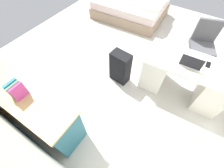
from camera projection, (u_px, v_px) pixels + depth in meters
name	position (u px, v px, depth m)	size (l,w,h in m)	color
ground_plane	(135.00, 62.00, 3.37)	(5.89, 5.89, 0.00)	beige
wall_back	(6.00, 138.00, 1.14)	(4.20, 0.10, 2.52)	silver
desk	(184.00, 78.00, 2.61)	(1.47, 0.73, 0.74)	silver
office_chair	(201.00, 47.00, 3.03)	(0.59, 0.59, 0.94)	black
credenza	(29.00, 105.00, 2.28)	(1.80, 0.48, 0.79)	#235B6B
bed	(131.00, 8.00, 4.31)	(1.97, 1.50, 0.58)	gray
suitcase_black	(120.00, 68.00, 2.83)	(0.36, 0.22, 0.66)	black
laptop	(191.00, 63.00, 2.27)	(0.32, 0.24, 0.21)	#B7B7BC
computer_mouse	(174.00, 57.00, 2.39)	(0.06, 0.10, 0.03)	white
cell_phone_near_laptop	(208.00, 65.00, 2.31)	(0.07, 0.14, 0.01)	black
book_row	(16.00, 90.00, 1.85)	(0.15, 0.17, 0.23)	#B93C8D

